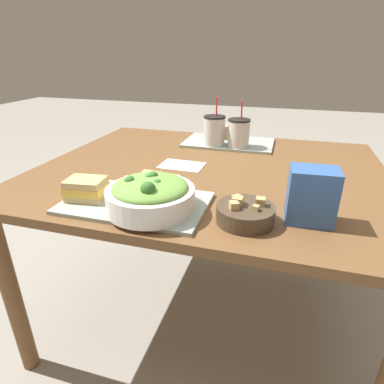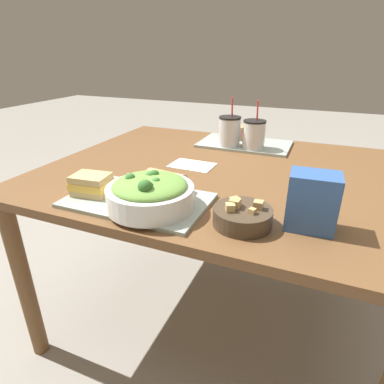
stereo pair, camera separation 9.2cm
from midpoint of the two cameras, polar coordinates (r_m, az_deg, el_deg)
name	(u,v)px [view 2 (the right image)]	position (r m, az deg, el deg)	size (l,w,h in m)	color
ground_plane	(214,311)	(1.66, 5.65, -20.36)	(12.00, 12.00, 0.00)	gray
dining_table	(219,189)	(1.29, 6.80, 0.57)	(1.32, 1.09, 0.73)	brown
tray_near	(138,200)	(0.98, -6.97, -1.53)	(0.43, 0.26, 0.01)	#99A89E
tray_far	(245,144)	(1.59, 10.98, 8.35)	(0.43, 0.26, 0.01)	#99A89E
salad_bowl	(150,192)	(0.91, -4.60, -0.14)	(0.25, 0.25, 0.11)	white
soup_bowl	(242,216)	(0.86, 12.00, -4.20)	(0.16, 0.16, 0.07)	#473828
sandwich_near	(92,184)	(1.02, -15.02, 1.25)	(0.12, 0.10, 0.06)	tan
baguette_near	(166,181)	(1.02, -2.03, 1.97)	(0.14, 0.08, 0.06)	tan
sandwich_far	(245,133)	(1.66, 10.99, 10.31)	(0.13, 0.11, 0.06)	tan
drink_cup_dark	(229,132)	(1.52, 8.42, 10.45)	(0.10, 0.10, 0.22)	silver
drink_cup_red	(254,135)	(1.50, 12.70, 9.78)	(0.10, 0.10, 0.21)	silver
chip_bag	(312,202)	(0.88, 23.41, -1.63)	(0.13, 0.10, 0.15)	#335BA3
napkin_folded	(192,165)	(1.28, 2.09, 4.74)	(0.18, 0.13, 0.00)	white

